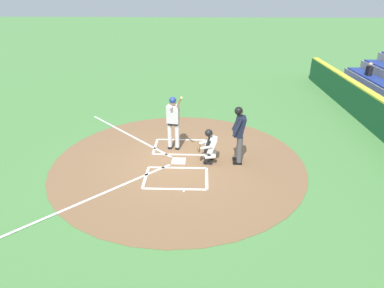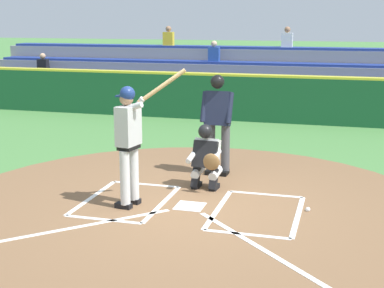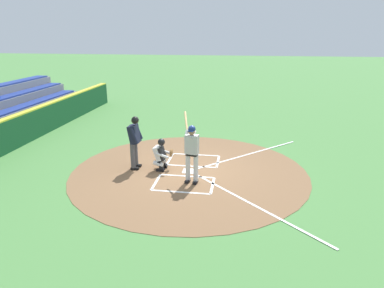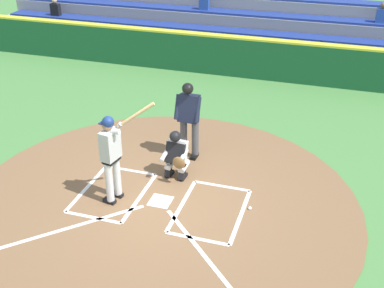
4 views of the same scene
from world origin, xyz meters
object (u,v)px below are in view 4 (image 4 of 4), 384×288
Objects in this scene: batter at (112,153)px; catcher at (176,154)px; plate_umpire at (189,115)px; baseball at (250,208)px.

batter reaches higher than catcher.
plate_umpire is (-0.88, -2.10, -0.02)m from batter.
baseball is (-1.78, 1.61, -1.04)m from plate_umpire.
catcher is 15.27× the size of baseball.
batter is 2.91m from baseball.
baseball is (-1.76, 0.69, -0.55)m from catcher.
plate_umpire is at bearing -112.73° from batter.
batter is 1.57m from catcher.
baseball is at bearing -169.57° from batter.
plate_umpire is at bearing -88.84° from catcher.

